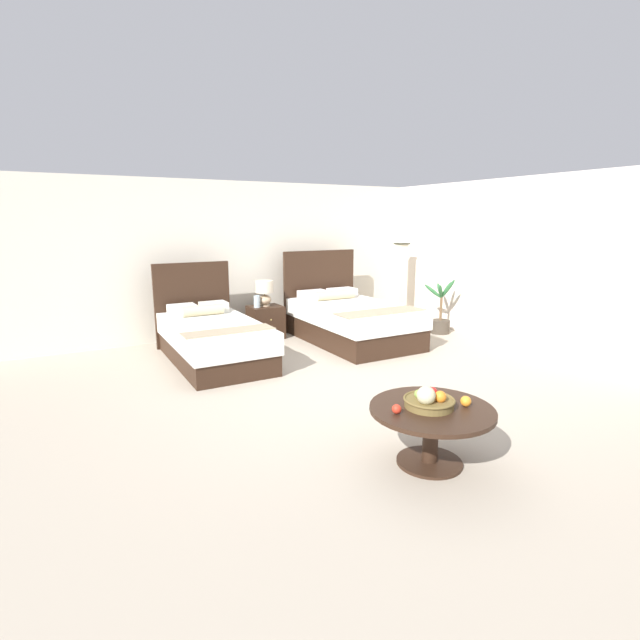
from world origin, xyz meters
TOP-DOWN VIEW (x-y plane):
  - ground_plane at (0.00, 0.00)m, footprint 9.95×9.95m
  - wall_back at (0.00, 3.18)m, footprint 9.95×0.12m
  - wall_side_right at (3.18, 0.40)m, footprint 0.12×5.55m
  - bed_near_window at (-1.12, 1.77)m, footprint 1.14×2.12m
  - bed_near_corner at (1.12, 1.76)m, footprint 1.37×2.20m
  - nightstand at (0.01, 2.58)m, footprint 0.52×0.45m
  - table_lamp at (0.01, 2.60)m, footprint 0.29×0.29m
  - vase at (-0.15, 2.54)m, footprint 0.10×0.10m
  - coffee_table at (-0.47, -1.86)m, footprint 0.97×0.97m
  - fruit_bowl at (-0.50, -1.85)m, footprint 0.40×0.40m
  - loose_apple at (-0.79, -1.82)m, footprint 0.07×0.07m
  - loose_orange at (-0.23, -1.97)m, footprint 0.08×0.08m
  - floor_lamp_corner at (2.69, 2.49)m, footprint 0.21×0.21m
  - potted_palm at (2.74, 1.46)m, footprint 0.45×0.48m

SIDE VIEW (x-z plane):
  - ground_plane at x=0.00m, z-range -0.02..0.00m
  - potted_palm at x=2.74m, z-range -0.24..0.72m
  - nightstand at x=0.01m, z-range 0.00..0.53m
  - bed_near_window at x=-1.12m, z-range -0.32..0.95m
  - bed_near_corner at x=1.12m, z-range -0.35..1.03m
  - coffee_table at x=-0.47m, z-range 0.12..0.59m
  - loose_apple at x=-0.79m, z-range 0.47..0.54m
  - loose_orange at x=-0.23m, z-range 0.47..0.55m
  - fruit_bowl at x=-0.50m, z-range 0.43..0.63m
  - vase at x=-0.15m, z-range 0.53..0.72m
  - floor_lamp_corner at x=2.69m, z-range 0.00..1.48m
  - table_lamp at x=0.01m, z-range 0.57..0.98m
  - wall_back at x=0.00m, z-range 0.00..2.51m
  - wall_side_right at x=3.18m, z-range 0.00..2.51m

